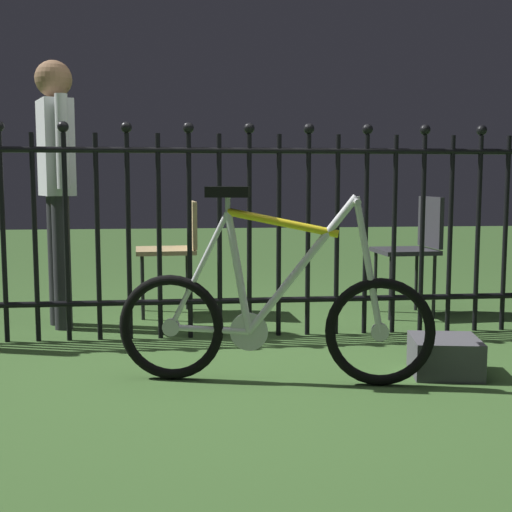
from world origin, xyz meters
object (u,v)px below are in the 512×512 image
(chair_tan, at_px, (176,244))
(person_visitor, at_px, (56,169))
(bicycle, at_px, (273,316))
(chair_charcoal, at_px, (415,243))
(display_crate, at_px, (445,356))

(chair_tan, relative_size, person_visitor, 0.47)
(bicycle, distance_m, person_visitor, 1.95)
(chair_charcoal, bearing_deg, bicycle, -128.74)
(bicycle, height_order, person_visitor, person_visitor)
(chair_tan, relative_size, display_crate, 2.49)
(bicycle, relative_size, chair_tan, 1.83)
(chair_tan, bearing_deg, display_crate, -51.41)
(bicycle, xyz_separation_m, chair_tan, (-0.46, 1.70, 0.18))
(chair_charcoal, xyz_separation_m, person_visitor, (-2.40, -0.13, 0.50))
(chair_charcoal, bearing_deg, person_visitor, -176.79)
(chair_tan, height_order, display_crate, chair_tan)
(chair_tan, bearing_deg, person_visitor, -155.49)
(bicycle, height_order, chair_charcoal, bicycle)
(chair_charcoal, relative_size, person_visitor, 0.49)
(chair_charcoal, distance_m, chair_tan, 1.67)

